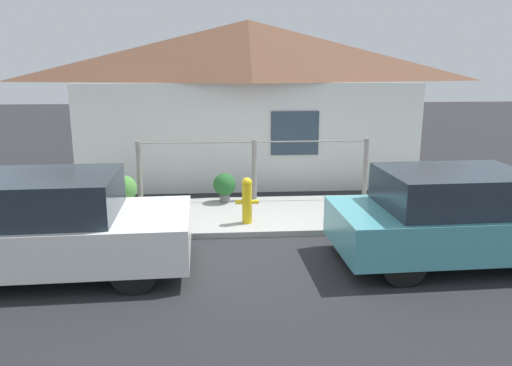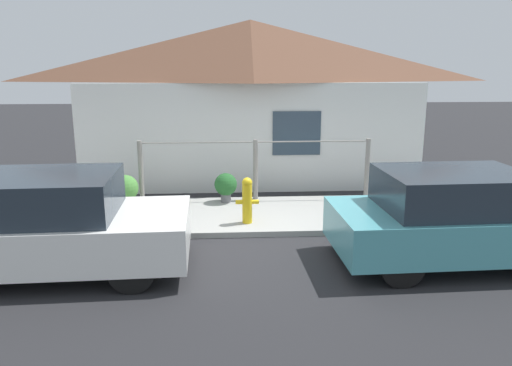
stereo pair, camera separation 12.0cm
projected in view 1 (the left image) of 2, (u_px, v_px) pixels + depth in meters
ground_plane at (263, 237)px, 8.62m from camera, size 60.00×60.00×0.00m
sidewalk at (258, 215)px, 9.73m from camera, size 24.00×2.31×0.10m
house at (248, 58)px, 11.90m from camera, size 8.37×2.23×3.94m
fence at (254, 167)px, 10.53m from camera, size 4.90×0.10×1.28m
car_left at (51, 226)px, 7.01m from camera, size 3.84×1.92×1.43m
car_right at (458, 217)px, 7.44m from camera, size 3.80×1.84×1.41m
fire_hydrant at (247, 199)px, 8.98m from camera, size 0.42×0.19×0.84m
potted_plant_near_hydrant at (225, 185)px, 10.35m from camera, size 0.47×0.47×0.61m
potted_plant_by_fence at (124, 189)px, 10.09m from camera, size 0.54×0.54×0.63m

